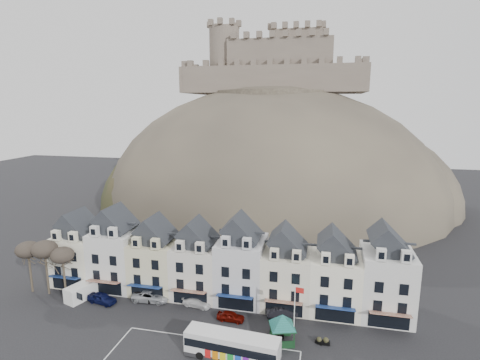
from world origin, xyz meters
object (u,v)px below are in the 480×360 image
at_px(flagpole, 295,311).
at_px(white_van, 83,291).
at_px(car_silver, 151,296).
at_px(red_buoy, 278,328).
at_px(car_black, 144,296).
at_px(bus, 232,345).
at_px(car_navy, 102,298).
at_px(car_maroon, 231,316).
at_px(car_white, 197,302).
at_px(car_charcoal, 282,312).
at_px(bus_shelter, 282,321).

xyz_separation_m(flagpole, white_van, (-32.10, 4.03, -3.26)).
xyz_separation_m(flagpole, car_silver, (-21.69, 5.59, -3.63)).
relative_size(red_buoy, car_black, 0.51).
height_order(bus, red_buoy, bus).
distance_m(car_navy, car_maroon, 19.67).
bearing_deg(bus, car_navy, 164.75).
relative_size(bus, car_navy, 2.50).
distance_m(car_silver, car_white, 7.19).
bearing_deg(car_navy, white_van, 90.07).
height_order(car_navy, car_silver, car_silver).
bearing_deg(car_silver, car_charcoal, -93.43).
xyz_separation_m(bus_shelter, car_silver, (-20.20, 5.73, -2.15)).
height_order(bus_shelter, car_maroon, bus_shelter).
bearing_deg(flagpole, car_maroon, 160.70).
xyz_separation_m(bus_shelter, red_buoy, (-0.60, 1.24, -1.90)).
xyz_separation_m(car_white, car_charcoal, (12.41, 0.00, 0.11)).
distance_m(flagpole, car_charcoal, 7.01).
bearing_deg(car_navy, flagpole, -87.09).
bearing_deg(bus, car_silver, 150.76).
distance_m(bus, bus_shelter, 6.88).
distance_m(car_navy, car_white, 14.14).
bearing_deg(car_navy, red_buoy, -85.27).
bearing_deg(red_buoy, car_white, 160.13).
xyz_separation_m(car_white, car_maroon, (5.69, -2.50, 0.03)).
bearing_deg(red_buoy, car_navy, 174.99).
height_order(car_silver, car_white, car_silver).
distance_m(bus, white_van, 26.71).
bearing_deg(flagpole, car_navy, 173.17).
relative_size(red_buoy, car_white, 0.48).
bearing_deg(car_charcoal, bus_shelter, 166.63).
height_order(car_silver, car_charcoal, car_silver).
bearing_deg(bus, car_black, 152.77).
xyz_separation_m(bus, car_navy, (-21.71, 7.81, -0.96)).
bearing_deg(bus_shelter, car_silver, 146.89).
relative_size(bus, car_white, 2.65).
relative_size(bus, car_black, 2.85).
height_order(bus_shelter, car_silver, bus_shelter).
bearing_deg(car_white, bus, -134.87).
distance_m(car_white, car_maroon, 6.22).
bearing_deg(car_white, car_silver, 97.33).
distance_m(red_buoy, car_navy, 26.49).
xyz_separation_m(flagpole, car_maroon, (-8.81, 3.09, -3.78)).
height_order(white_van, car_black, white_van).
bearing_deg(red_buoy, car_silver, 167.11).
height_order(red_buoy, car_maroon, red_buoy).
bearing_deg(car_black, car_white, -69.77).
bearing_deg(car_charcoal, flagpole, -178.82).
bearing_deg(bus, red_buoy, 54.14).
bearing_deg(red_buoy, bus, -130.38).
relative_size(bus_shelter, car_navy, 1.27).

